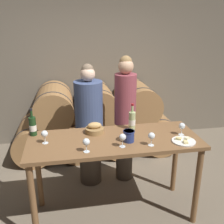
# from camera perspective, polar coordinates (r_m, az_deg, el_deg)

# --- Properties ---
(ground_plane) EXTENTS (10.00, 10.00, 0.00)m
(ground_plane) POSITION_cam_1_polar(r_m,az_deg,el_deg) (3.30, 0.47, -21.02)
(ground_plane) COLOR #726654
(stone_wall_back) EXTENTS (10.00, 0.12, 3.20)m
(stone_wall_back) POSITION_cam_1_polar(r_m,az_deg,el_deg) (4.68, -4.52, 12.87)
(stone_wall_back) COLOR #706656
(stone_wall_back) RESTS_ON ground_plane
(barrel_stack) EXTENTS (2.66, 0.94, 1.17)m
(barrel_stack) POSITION_cam_1_polar(r_m,az_deg,el_deg) (4.38, -3.35, -1.99)
(barrel_stack) COLOR #9E7042
(barrel_stack) RESTS_ON ground_plane
(tasting_table) EXTENTS (1.81, 0.71, 0.96)m
(tasting_table) POSITION_cam_1_polar(r_m,az_deg,el_deg) (2.83, 0.51, -8.19)
(tasting_table) COLOR brown
(tasting_table) RESTS_ON ground_plane
(person_left) EXTENTS (0.36, 0.36, 1.64)m
(person_left) POSITION_cam_1_polar(r_m,az_deg,el_deg) (3.44, -4.96, -3.08)
(person_left) COLOR #4C4238
(person_left) RESTS_ON ground_plane
(person_right) EXTENTS (0.28, 0.28, 1.73)m
(person_right) POSITION_cam_1_polar(r_m,az_deg,el_deg) (3.48, 2.84, -1.37)
(person_right) COLOR #4C4238
(person_right) RESTS_ON ground_plane
(wine_bottle_red) EXTENTS (0.08, 0.08, 0.31)m
(wine_bottle_red) POSITION_cam_1_polar(r_m,az_deg,el_deg) (2.94, -16.88, -2.95)
(wine_bottle_red) COLOR #193819
(wine_bottle_red) RESTS_ON tasting_table
(wine_bottle_white) EXTENTS (0.08, 0.08, 0.31)m
(wine_bottle_white) POSITION_cam_1_polar(r_m,az_deg,el_deg) (2.98, 4.39, -1.84)
(wine_bottle_white) COLOR #ADBC7F
(wine_bottle_white) RESTS_ON tasting_table
(blue_crock) EXTENTS (0.12, 0.12, 0.12)m
(blue_crock) POSITION_cam_1_polar(r_m,az_deg,el_deg) (2.70, 3.68, -5.14)
(blue_crock) COLOR navy
(blue_crock) RESTS_ON tasting_table
(bread_basket) EXTENTS (0.20, 0.20, 0.12)m
(bread_basket) POSITION_cam_1_polar(r_m,az_deg,el_deg) (2.90, -3.83, -3.69)
(bread_basket) COLOR olive
(bread_basket) RESTS_ON tasting_table
(cheese_plate) EXTENTS (0.24, 0.24, 0.04)m
(cheese_plate) POSITION_cam_1_polar(r_m,az_deg,el_deg) (2.80, 15.34, -6.10)
(cheese_plate) COLOR white
(cheese_plate) RESTS_ON tasting_table
(wine_glass_far_left) EXTENTS (0.07, 0.07, 0.14)m
(wine_glass_far_left) POSITION_cam_1_polar(r_m,az_deg,el_deg) (2.72, -14.48, -4.71)
(wine_glass_far_left) COLOR white
(wine_glass_far_left) RESTS_ON tasting_table
(wine_glass_left) EXTENTS (0.07, 0.07, 0.14)m
(wine_glass_left) POSITION_cam_1_polar(r_m,az_deg,el_deg) (2.49, -5.64, -6.60)
(wine_glass_left) COLOR white
(wine_glass_left) RESTS_ON tasting_table
(wine_glass_center) EXTENTS (0.07, 0.07, 0.14)m
(wine_glass_center) POSITION_cam_1_polar(r_m,az_deg,el_deg) (2.57, 2.32, -5.59)
(wine_glass_center) COLOR white
(wine_glass_center) RESTS_ON tasting_table
(wine_glass_right) EXTENTS (0.07, 0.07, 0.14)m
(wine_glass_right) POSITION_cam_1_polar(r_m,az_deg,el_deg) (2.62, 8.60, -5.25)
(wine_glass_right) COLOR white
(wine_glass_right) RESTS_ON tasting_table
(wine_glass_far_right) EXTENTS (0.07, 0.07, 0.14)m
(wine_glass_far_right) POSITION_cam_1_polar(r_m,az_deg,el_deg) (2.92, 14.98, -3.03)
(wine_glass_far_right) COLOR white
(wine_glass_far_right) RESTS_ON tasting_table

